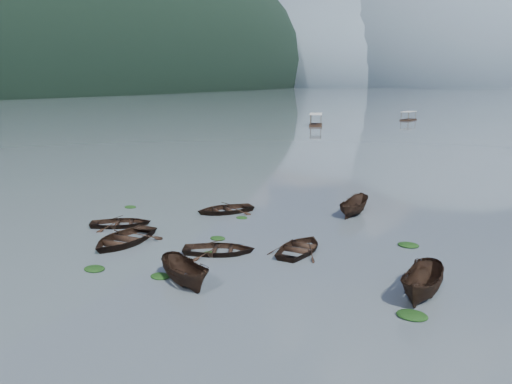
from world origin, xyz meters
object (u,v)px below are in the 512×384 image
at_px(rowboat_0, 124,243).
at_px(pontoon_left, 316,126).
at_px(rowboat_3, 300,251).
at_px(pontoon_centre, 408,120).

relative_size(rowboat_0, pontoon_left, 0.74).
xyz_separation_m(rowboat_3, pontoon_left, (-27.07, 76.90, 0.00)).
relative_size(rowboat_3, pontoon_left, 0.63).
distance_m(rowboat_0, pontoon_left, 82.10).
distance_m(rowboat_3, pontoon_centre, 101.90).
relative_size(rowboat_0, rowboat_3, 1.17).
bearing_deg(pontoon_centre, rowboat_3, -72.59).
distance_m(rowboat_0, rowboat_3, 10.57).
height_order(rowboat_0, rowboat_3, rowboat_0).
height_order(rowboat_3, pontoon_centre, pontoon_centre).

